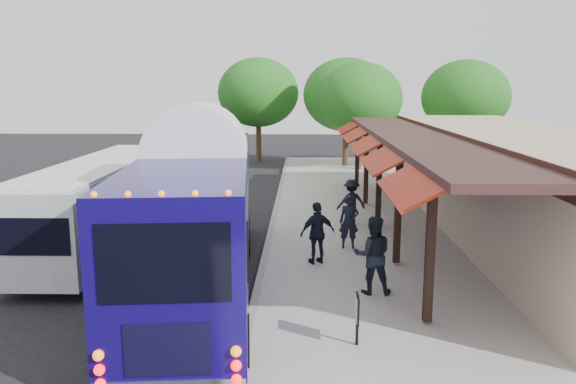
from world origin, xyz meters
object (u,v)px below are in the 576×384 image
(ped_d, at_px, (351,202))
(sign_board, at_px, (357,311))
(ped_c, at_px, (317,233))
(ped_b, at_px, (373,255))
(ped_a, at_px, (349,222))
(city_bus, at_px, (104,200))
(coach_bus, at_px, (199,210))

(ped_d, distance_m, sign_board, 9.73)
(ped_c, height_order, ped_d, ped_c)
(ped_b, height_order, sign_board, ped_b)
(sign_board, bearing_deg, ped_c, 97.44)
(sign_board, bearing_deg, ped_a, 87.11)
(city_bus, relative_size, sign_board, 10.13)
(ped_c, bearing_deg, coach_bus, 2.84)
(ped_b, bearing_deg, city_bus, -27.39)
(city_bus, distance_m, ped_a, 7.80)
(ped_a, distance_m, ped_d, 3.09)
(city_bus, bearing_deg, sign_board, -44.56)
(ped_a, xyz_separation_m, sign_board, (-0.36, -6.63, -0.14))
(city_bus, height_order, ped_d, city_bus)
(ped_a, relative_size, ped_b, 0.87)
(city_bus, distance_m, sign_board, 10.33)
(ped_b, bearing_deg, sign_board, 78.63)
(ped_b, height_order, ped_d, ped_b)
(ped_d, bearing_deg, sign_board, 74.44)
(ped_b, relative_size, ped_c, 1.08)
(coach_bus, distance_m, ped_a, 5.14)
(ped_a, distance_m, ped_c, 1.85)
(ped_a, xyz_separation_m, ped_c, (-1.00, -1.55, 0.05))
(city_bus, height_order, ped_c, city_bus)
(sign_board, bearing_deg, ped_b, 77.64)
(ped_b, bearing_deg, ped_d, -89.28)
(coach_bus, relative_size, ped_c, 6.71)
(ped_a, bearing_deg, ped_b, -86.14)
(ped_a, distance_m, sign_board, 6.64)
(ped_c, distance_m, sign_board, 5.12)
(coach_bus, height_order, city_bus, coach_bus)
(ped_c, bearing_deg, city_bus, -40.36)
(city_bus, relative_size, ped_b, 5.38)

